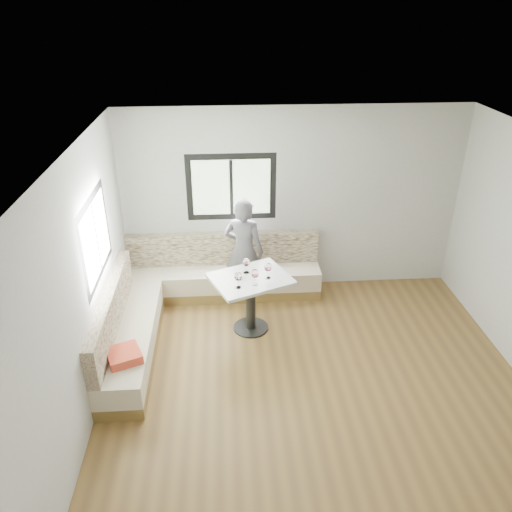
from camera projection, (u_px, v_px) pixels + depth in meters
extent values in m
cube|color=brown|center=(317.00, 392.00, 5.81)|extent=(5.00, 5.00, 0.01)
cube|color=white|center=(335.00, 158.00, 4.51)|extent=(5.00, 5.00, 0.01)
cube|color=#B7B7B2|center=(293.00, 202.00, 7.37)|extent=(5.00, 0.01, 2.80)
cube|color=#B7B7B2|center=(405.00, 511.00, 2.95)|extent=(5.00, 0.01, 2.80)
cube|color=#B7B7B2|center=(79.00, 299.00, 5.01)|extent=(0.01, 5.00, 2.80)
cube|color=black|center=(231.00, 187.00, 7.19)|extent=(1.30, 0.02, 1.00)
cube|color=black|center=(96.00, 238.00, 5.69)|extent=(0.02, 1.30, 1.00)
cube|color=brown|center=(224.00, 290.00, 7.68)|extent=(2.90, 0.55, 0.16)
cube|color=beige|center=(224.00, 278.00, 7.57)|extent=(2.90, 0.55, 0.29)
cube|color=beige|center=(223.00, 248.00, 7.57)|extent=(2.90, 0.14, 0.50)
cube|color=brown|center=(134.00, 351.00, 6.37)|extent=(0.55, 2.25, 0.16)
cube|color=beige|center=(132.00, 337.00, 6.26)|extent=(0.55, 2.25, 0.29)
cube|color=beige|center=(111.00, 311.00, 6.07)|extent=(0.14, 2.25, 0.50)
cube|color=red|center=(124.00, 356.00, 5.62)|extent=(0.47, 0.47, 0.11)
cylinder|color=black|center=(251.00, 327.00, 6.93)|extent=(0.48, 0.48, 0.02)
cylinder|color=black|center=(251.00, 305.00, 6.76)|extent=(0.13, 0.13, 0.77)
cube|color=silver|center=(251.00, 279.00, 6.57)|extent=(1.21, 1.09, 0.04)
imported|color=#4C484E|center=(244.00, 251.00, 7.24)|extent=(0.69, 0.58, 1.62)
cylinder|color=white|center=(238.00, 277.00, 6.54)|extent=(0.09, 0.09, 0.04)
sphere|color=black|center=(239.00, 276.00, 6.54)|extent=(0.02, 0.02, 0.02)
sphere|color=black|center=(237.00, 276.00, 6.54)|extent=(0.02, 0.02, 0.02)
sphere|color=black|center=(238.00, 277.00, 6.52)|extent=(0.02, 0.02, 0.02)
cylinder|color=white|center=(238.00, 287.00, 6.34)|extent=(0.07, 0.07, 0.01)
cylinder|color=white|center=(238.00, 284.00, 6.32)|extent=(0.01, 0.01, 0.10)
ellipsoid|color=white|center=(238.00, 276.00, 6.27)|extent=(0.10, 0.10, 0.12)
cylinder|color=#4F0317|center=(238.00, 278.00, 6.28)|extent=(0.07, 0.07, 0.02)
cylinder|color=white|center=(255.00, 284.00, 6.40)|extent=(0.07, 0.07, 0.01)
cylinder|color=white|center=(255.00, 281.00, 6.38)|extent=(0.01, 0.01, 0.10)
ellipsoid|color=white|center=(255.00, 274.00, 6.33)|extent=(0.10, 0.10, 0.12)
cylinder|color=#4F0317|center=(255.00, 276.00, 6.34)|extent=(0.07, 0.07, 0.02)
cylinder|color=white|center=(268.00, 278.00, 6.55)|extent=(0.07, 0.07, 0.01)
cylinder|color=white|center=(268.00, 274.00, 6.53)|extent=(0.01, 0.01, 0.10)
ellipsoid|color=white|center=(268.00, 267.00, 6.48)|extent=(0.10, 0.10, 0.12)
cylinder|color=#4F0317|center=(268.00, 269.00, 6.49)|extent=(0.07, 0.07, 0.02)
cylinder|color=white|center=(246.00, 272.00, 6.68)|extent=(0.07, 0.07, 0.01)
cylinder|color=white|center=(246.00, 269.00, 6.65)|extent=(0.01, 0.01, 0.10)
ellipsoid|color=white|center=(246.00, 262.00, 6.60)|extent=(0.10, 0.10, 0.12)
cylinder|color=#4F0317|center=(246.00, 264.00, 6.62)|extent=(0.07, 0.07, 0.02)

